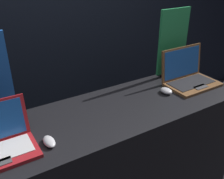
% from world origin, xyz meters
% --- Properties ---
extents(wall_back, '(8.00, 0.05, 2.80)m').
position_xyz_m(wall_back, '(0.00, 1.44, 1.40)').
color(wall_back, black).
rests_on(wall_back, ground_plane).
extents(display_counter, '(1.91, 0.59, 0.89)m').
position_xyz_m(display_counter, '(0.00, 0.30, 0.45)').
color(display_counter, black).
rests_on(display_counter, ground_plane).
extents(mouse_front, '(0.06, 0.11, 0.03)m').
position_xyz_m(mouse_front, '(-0.46, 0.18, 0.91)').
color(mouse_front, '#B2B2B7').
rests_on(mouse_front, display_counter).
extents(laptop_back, '(0.40, 0.29, 0.27)m').
position_xyz_m(laptop_back, '(0.71, 0.33, 0.96)').
color(laptop_back, brown).
rests_on(laptop_back, display_counter).
extents(mouse_back, '(0.07, 0.10, 0.04)m').
position_xyz_m(mouse_back, '(0.45, 0.29, 0.91)').
color(mouse_back, '#B2B2B7').
rests_on(mouse_back, display_counter).
extents(promo_stand_back, '(0.28, 0.07, 0.54)m').
position_xyz_m(promo_stand_back, '(0.71, 0.54, 1.15)').
color(promo_stand_back, black).
rests_on(promo_stand_back, display_counter).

